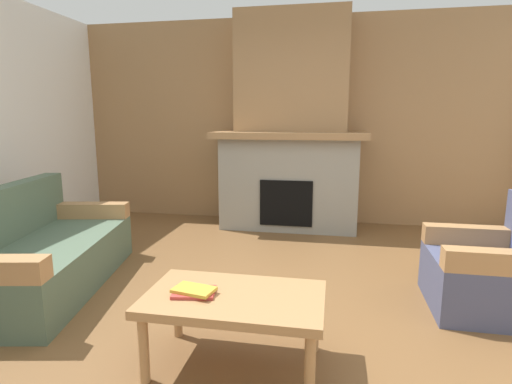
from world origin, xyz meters
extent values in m
plane|color=brown|center=(0.00, 0.00, 0.00)|extent=(9.00, 9.00, 0.00)
cube|color=#997047|center=(0.00, 3.00, 1.35)|extent=(6.00, 0.12, 2.70)
cube|color=gray|center=(0.00, 2.59, 0.57)|extent=(1.70, 0.70, 1.15)
cube|color=black|center=(0.00, 2.26, 0.38)|extent=(0.64, 0.08, 0.56)
cube|color=#997047|center=(0.00, 2.54, 1.19)|extent=(1.90, 0.82, 0.08)
cube|color=#997047|center=(0.00, 2.69, 1.97)|extent=(1.40, 0.50, 1.47)
cube|color=#4C604C|center=(-1.75, 0.25, 0.20)|extent=(1.17, 1.93, 0.40)
cube|color=#4C604C|center=(-2.08, 0.19, 0.62)|extent=(0.50, 1.80, 0.45)
cube|color=#A87A4C|center=(-1.91, 1.06, 0.48)|extent=(0.86, 0.32, 0.15)
cube|color=#474C6B|center=(1.67, 0.52, 0.20)|extent=(0.76, 0.76, 0.40)
cube|color=#A87A4C|center=(1.67, 0.83, 0.48)|extent=(0.76, 0.14, 0.15)
cube|color=#A87A4C|center=(1.67, 0.21, 0.48)|extent=(0.76, 0.14, 0.15)
cube|color=#A87A4C|center=(0.03, -0.51, 0.41)|extent=(1.00, 0.60, 0.05)
cylinder|color=#A87A4C|center=(-0.41, -0.75, 0.19)|extent=(0.06, 0.06, 0.38)
cylinder|color=#A87A4C|center=(0.47, -0.75, 0.19)|extent=(0.06, 0.06, 0.38)
cylinder|color=#A87A4C|center=(-0.41, -0.27, 0.19)|extent=(0.06, 0.06, 0.38)
cylinder|color=#A87A4C|center=(0.47, -0.27, 0.19)|extent=(0.06, 0.06, 0.38)
cube|color=#B23833|center=(-0.19, -0.54, 0.44)|extent=(0.26, 0.21, 0.02)
cube|color=gold|center=(-0.19, -0.55, 0.46)|extent=(0.25, 0.18, 0.02)
camera|label=1|loc=(0.55, -2.58, 1.40)|focal=28.55mm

